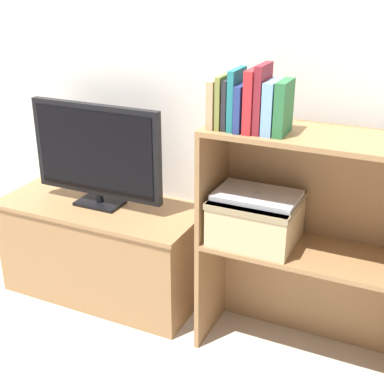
{
  "coord_description": "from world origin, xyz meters",
  "views": [
    {
      "loc": [
        0.88,
        -1.72,
        1.54
      ],
      "look_at": [
        0.0,
        0.16,
        0.66
      ],
      "focal_mm": 50.0,
      "sensor_mm": 36.0,
      "label": 1
    }
  ],
  "objects_px": {
    "book_olive": "(224,101)",
    "book_charcoal": "(230,104)",
    "book_navy": "(244,107)",
    "book_crimson": "(254,100)",
    "book_forest": "(284,108)",
    "tv": "(96,153)",
    "book_skyblue": "(272,107)",
    "storage_basket_left": "(256,217)",
    "tv_stand": "(104,249)",
    "book_maroon": "(262,98)",
    "book_tan": "(217,103)",
    "laptop": "(257,195)",
    "book_teal": "(237,99)"
  },
  "relations": [
    {
      "from": "book_olive",
      "to": "book_charcoal",
      "type": "distance_m",
      "value": 0.02
    },
    {
      "from": "book_olive",
      "to": "book_navy",
      "type": "xyz_separation_m",
      "value": [
        0.08,
        0.0,
        -0.01
      ]
    },
    {
      "from": "book_charcoal",
      "to": "book_crimson",
      "type": "xyz_separation_m",
      "value": [
        0.09,
        0.0,
        0.02
      ]
    },
    {
      "from": "book_charcoal",
      "to": "book_forest",
      "type": "bearing_deg",
      "value": 0.0
    },
    {
      "from": "tv",
      "to": "book_skyblue",
      "type": "bearing_deg",
      "value": -7.08
    },
    {
      "from": "tv",
      "to": "storage_basket_left",
      "type": "height_order",
      "value": "tv"
    },
    {
      "from": "book_olive",
      "to": "book_skyblue",
      "type": "height_order",
      "value": "book_olive"
    },
    {
      "from": "storage_basket_left",
      "to": "tv",
      "type": "bearing_deg",
      "value": 175.72
    },
    {
      "from": "tv_stand",
      "to": "book_maroon",
      "type": "height_order",
      "value": "book_maroon"
    },
    {
      "from": "tv",
      "to": "book_maroon",
      "type": "xyz_separation_m",
      "value": [
        0.82,
        -0.11,
        0.36
      ]
    },
    {
      "from": "book_skyblue",
      "to": "book_forest",
      "type": "distance_m",
      "value": 0.04
    },
    {
      "from": "tv",
      "to": "book_tan",
      "type": "distance_m",
      "value": 0.72
    },
    {
      "from": "book_olive",
      "to": "book_navy",
      "type": "distance_m",
      "value": 0.08
    },
    {
      "from": "book_olive",
      "to": "laptop",
      "type": "xyz_separation_m",
      "value": [
        0.13,
        0.05,
        -0.37
      ]
    },
    {
      "from": "book_forest",
      "to": "storage_basket_left",
      "type": "bearing_deg",
      "value": 154.48
    },
    {
      "from": "book_tan",
      "to": "book_olive",
      "type": "relative_size",
      "value": 0.91
    },
    {
      "from": "book_navy",
      "to": "book_skyblue",
      "type": "height_order",
      "value": "book_skyblue"
    },
    {
      "from": "book_tan",
      "to": "book_charcoal",
      "type": "height_order",
      "value": "book_charcoal"
    },
    {
      "from": "book_crimson",
      "to": "book_olive",
      "type": "bearing_deg",
      "value": 180.0
    },
    {
      "from": "book_navy",
      "to": "book_crimson",
      "type": "xyz_separation_m",
      "value": [
        0.04,
        0.0,
        0.03
      ]
    },
    {
      "from": "book_skyblue",
      "to": "book_teal",
      "type": "bearing_deg",
      "value": 180.0
    },
    {
      "from": "book_tan",
      "to": "laptop",
      "type": "bearing_deg",
      "value": 15.95
    },
    {
      "from": "book_tan",
      "to": "book_teal",
      "type": "bearing_deg",
      "value": 0.0
    },
    {
      "from": "tv_stand",
      "to": "tv",
      "type": "bearing_deg",
      "value": -90.0
    },
    {
      "from": "book_skyblue",
      "to": "book_olive",
      "type": "bearing_deg",
      "value": 180.0
    },
    {
      "from": "tv",
      "to": "book_olive",
      "type": "distance_m",
      "value": 0.75
    },
    {
      "from": "laptop",
      "to": "book_teal",
      "type": "bearing_deg",
      "value": -150.83
    },
    {
      "from": "book_olive",
      "to": "book_forest",
      "type": "distance_m",
      "value": 0.23
    },
    {
      "from": "book_skyblue",
      "to": "book_forest",
      "type": "bearing_deg",
      "value": 0.0
    },
    {
      "from": "tv",
      "to": "book_navy",
      "type": "xyz_separation_m",
      "value": [
        0.75,
        -0.11,
        0.32
      ]
    },
    {
      "from": "book_tan",
      "to": "book_crimson",
      "type": "height_order",
      "value": "book_crimson"
    },
    {
      "from": "book_crimson",
      "to": "book_maroon",
      "type": "bearing_deg",
      "value": 0.0
    },
    {
      "from": "book_teal",
      "to": "tv_stand",
      "type": "bearing_deg",
      "value": 171.47
    },
    {
      "from": "book_tan",
      "to": "laptop",
      "type": "relative_size",
      "value": 0.55
    },
    {
      "from": "book_forest",
      "to": "book_maroon",
      "type": "bearing_deg",
      "value": 180.0
    },
    {
      "from": "book_maroon",
      "to": "book_forest",
      "type": "relative_size",
      "value": 1.26
    },
    {
      "from": "book_tan",
      "to": "book_maroon",
      "type": "relative_size",
      "value": 0.73
    },
    {
      "from": "book_crimson",
      "to": "book_maroon",
      "type": "xyz_separation_m",
      "value": [
        0.03,
        0.0,
        0.01
      ]
    },
    {
      "from": "book_teal",
      "to": "book_maroon",
      "type": "bearing_deg",
      "value": 0.0
    },
    {
      "from": "book_tan",
      "to": "book_teal",
      "type": "height_order",
      "value": "book_teal"
    },
    {
      "from": "book_crimson",
      "to": "tv",
      "type": "bearing_deg",
      "value": 172.3
    },
    {
      "from": "tv",
      "to": "book_tan",
      "type": "relative_size",
      "value": 3.7
    },
    {
      "from": "book_tan",
      "to": "storage_basket_left",
      "type": "relative_size",
      "value": 0.53
    },
    {
      "from": "book_teal",
      "to": "laptop",
      "type": "relative_size",
      "value": 0.68
    },
    {
      "from": "storage_basket_left",
      "to": "book_tan",
      "type": "bearing_deg",
      "value": -164.05
    },
    {
      "from": "book_teal",
      "to": "book_crimson",
      "type": "bearing_deg",
      "value": 0.0
    },
    {
      "from": "book_forest",
      "to": "book_skyblue",
      "type": "bearing_deg",
      "value": 180.0
    },
    {
      "from": "book_olive",
      "to": "storage_basket_left",
      "type": "xyz_separation_m",
      "value": [
        0.13,
        0.05,
        -0.47
      ]
    },
    {
      "from": "book_crimson",
      "to": "book_forest",
      "type": "relative_size",
      "value": 1.17
    },
    {
      "from": "tv_stand",
      "to": "laptop",
      "type": "bearing_deg",
      "value": -4.39
    }
  ]
}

